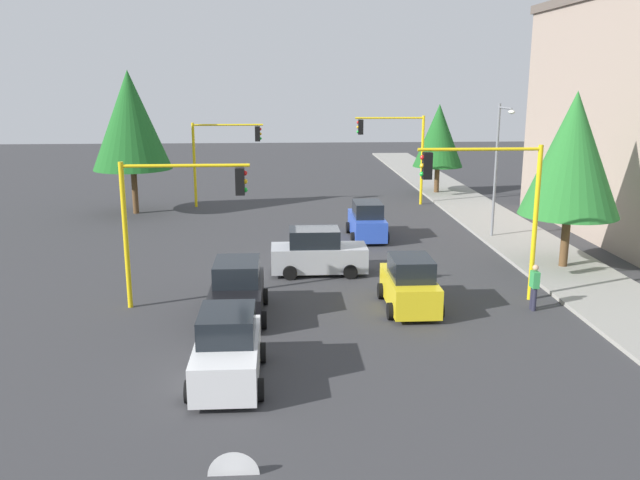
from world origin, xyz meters
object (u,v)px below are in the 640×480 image
object	(u,v)px
street_lamp_curbside	(499,157)
car_blue	(367,222)
traffic_signal_near_right	(176,205)
traffic_signal_near_left	(490,192)
car_silver	(318,253)
car_yellow	(410,285)
pedestrian_crossing	(534,286)
traffic_signal_far_left	(396,142)
tree_roadside_far	(439,136)
tree_roadside_near	(573,154)
car_black	(237,292)
car_white	(228,350)
tree_opposite_side	(130,120)
traffic_signal_far_right	(222,147)

from	to	relation	value
street_lamp_curbside	car_blue	distance (m)	7.49
traffic_signal_near_right	traffic_signal_near_left	size ratio (longest dim) A/B	0.91
car_silver	car_blue	world-z (taller)	same
car_yellow	car_blue	world-z (taller)	same
street_lamp_curbside	pedestrian_crossing	size ratio (longest dim) A/B	4.12
traffic_signal_far_left	street_lamp_curbside	bearing A→B (deg)	18.47
traffic_signal_near_left	traffic_signal_far_left	bearing A→B (deg)	179.99
traffic_signal_far_left	traffic_signal_near_right	world-z (taller)	traffic_signal_far_left
tree_roadside_far	car_silver	size ratio (longest dim) A/B	1.59
tree_roadside_near	car_silver	distance (m)	11.63
car_black	traffic_signal_near_right	bearing A→B (deg)	-118.24
traffic_signal_far_left	car_yellow	xyz separation A→B (m)	(20.75, -3.01, -3.26)
street_lamp_curbside	car_yellow	world-z (taller)	street_lamp_curbside
car_silver	car_blue	size ratio (longest dim) A/B	1.01
car_white	pedestrian_crossing	world-z (taller)	car_white
tree_opposite_side	car_blue	xyz separation A→B (m)	(7.61, 13.60, -4.86)
car_yellow	tree_opposite_side	bearing A→B (deg)	-143.82
tree_opposite_side	pedestrian_crossing	world-z (taller)	tree_opposite_side
tree_roadside_far	car_black	xyz separation A→B (m)	(25.15, -13.00, -3.36)
traffic_signal_far_left	tree_roadside_far	xyz separation A→B (m)	(-4.00, 3.77, 0.10)
traffic_signal_near_right	car_blue	distance (m)	13.58
car_yellow	tree_roadside_near	bearing A→B (deg)	121.39
traffic_signal_near_left	tree_roadside_near	xyz separation A→B (m)	(-4.00, 4.77, 0.93)
car_yellow	car_black	xyz separation A→B (m)	(0.40, -6.21, 0.00)
pedestrian_crossing	traffic_signal_near_right	bearing A→B (deg)	-95.23
street_lamp_curbside	car_yellow	size ratio (longest dim) A/B	1.90
traffic_signal_near_right	traffic_signal_near_left	distance (m)	11.38
traffic_signal_far_right	traffic_signal_near_right	size ratio (longest dim) A/B	1.02
traffic_signal_far_right	street_lamp_curbside	bearing A→B (deg)	55.05
traffic_signal_near_right	car_silver	xyz separation A→B (m)	(-4.00, 5.29, -2.91)
tree_roadside_far	car_yellow	world-z (taller)	tree_roadside_far
traffic_signal_far_right	street_lamp_curbside	size ratio (longest dim) A/B	0.78
tree_roadside_far	car_white	size ratio (longest dim) A/B	1.66
traffic_signal_near_right	street_lamp_curbside	bearing A→B (deg)	122.92
traffic_signal_far_right	traffic_signal_near_left	xyz separation A→B (m)	(20.00, 11.39, 0.25)
tree_roadside_near	car_blue	world-z (taller)	tree_roadside_near
car_black	pedestrian_crossing	xyz separation A→B (m)	(0.02, 10.67, 0.01)
traffic_signal_far_left	tree_opposite_side	size ratio (longest dim) A/B	0.67
car_silver	pedestrian_crossing	xyz separation A→B (m)	(5.17, 7.54, 0.01)
traffic_signal_near_right	tree_roadside_near	world-z (taller)	tree_roadside_near
traffic_signal_far_right	pedestrian_crossing	bearing A→B (deg)	31.24
tree_roadside_near	car_black	distance (m)	15.49
traffic_signal_near_right	pedestrian_crossing	world-z (taller)	traffic_signal_near_right
car_silver	car_white	bearing A→B (deg)	-16.59
traffic_signal_far_right	traffic_signal_near_left	bearing A→B (deg)	29.67
tree_opposite_side	car_silver	distance (m)	18.25
car_blue	car_black	world-z (taller)	same
traffic_signal_near_right	car_white	size ratio (longest dim) A/B	1.37
traffic_signal_far_left	car_yellow	distance (m)	21.22
tree_roadside_far	pedestrian_crossing	bearing A→B (deg)	-5.27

